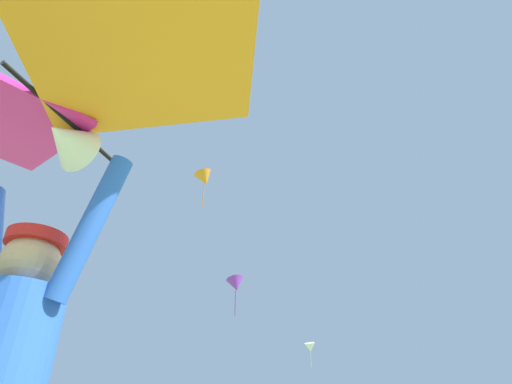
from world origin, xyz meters
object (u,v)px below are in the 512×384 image
at_px(distant_kite_purple_low_right, 236,285).
at_px(held_stunt_kite, 60,101).
at_px(distant_kite_orange_far_center, 204,179).
at_px(distant_kite_white_overhead_distant, 310,347).

bearing_deg(distant_kite_purple_low_right, held_stunt_kite, -68.06).
distance_m(distant_kite_orange_far_center, distant_kite_purple_low_right, 7.23).
bearing_deg(distant_kite_orange_far_center, distant_kite_white_overhead_distant, 85.54).
xyz_separation_m(distant_kite_white_overhead_distant, distant_kite_orange_far_center, (-0.99, -12.69, 4.77)).
xyz_separation_m(held_stunt_kite, distant_kite_white_overhead_distant, (-5.50, 25.52, 4.20)).
distance_m(distant_kite_white_overhead_distant, distant_kite_orange_far_center, 13.59).
xyz_separation_m(distant_kite_orange_far_center, distant_kite_purple_low_right, (-1.36, 6.66, -2.49)).
bearing_deg(distant_kite_white_overhead_distant, held_stunt_kite, -77.83).
distance_m(held_stunt_kite, distant_kite_orange_far_center, 16.96).
bearing_deg(distant_kite_white_overhead_distant, distant_kite_orange_far_center, -94.46).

